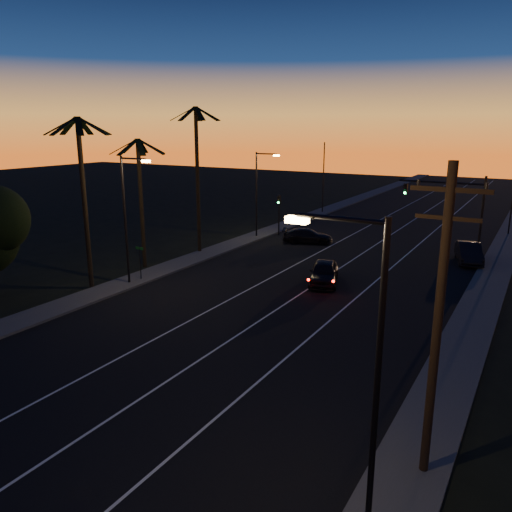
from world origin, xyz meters
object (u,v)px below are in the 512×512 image
Objects in this scene: utility_pole at (438,320)px; right_car at (469,253)px; signal_mast at (453,201)px; lead_car at (324,272)px; cross_car at (307,236)px.

utility_pole is 1.91× the size of right_car.
signal_mast is 4.63m from right_car.
utility_pole is at bearing -81.53° from signal_mast.
lead_car is 13.91m from right_car.
right_car is (8.10, 11.30, 0.01)m from lead_car.
lead_car is at bearing -60.22° from cross_car.
cross_car is at bearing -179.31° from right_car.
lead_car is (-10.70, 17.16, -4.49)m from utility_pole.
right_car is at bearing 95.22° from utility_pole.
utility_pole is 1.41× the size of signal_mast.
signal_mast is at bearing 98.47° from utility_pole.
right_car is (-2.60, 28.47, -4.49)m from utility_pole.
signal_mast is 1.38× the size of cross_car.
right_car is at bearing 0.69° from cross_car.
signal_mast is 1.27× the size of lead_car.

